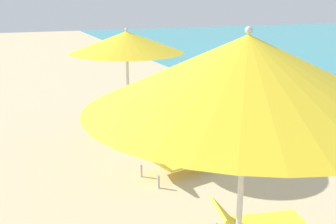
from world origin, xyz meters
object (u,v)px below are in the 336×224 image
umbrella_farthest (127,42)px  lounger_farthest_inland (176,159)px  umbrella_second (247,73)px  lounger_farthest_shoreside (135,124)px

umbrella_farthest → lounger_farthest_inland: size_ratio=1.61×
umbrella_second → lounger_farthest_shoreside: (0.87, 5.72, -2.18)m
lounger_farthest_inland → lounger_farthest_shoreside: bearing=77.2°
umbrella_second → umbrella_farthest: size_ratio=1.14×
umbrella_second → lounger_farthest_inland: bearing=75.7°
umbrella_farthest → lounger_farthest_shoreside: (0.47, 1.09, -1.94)m
lounger_farthest_inland → umbrella_farthest: bearing=99.0°
umbrella_second → lounger_farthest_inland: 4.15m
umbrella_second → lounger_farthest_inland: (0.88, 3.44, -2.15)m
lounger_farthest_shoreside → umbrella_second: bearing=-87.2°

